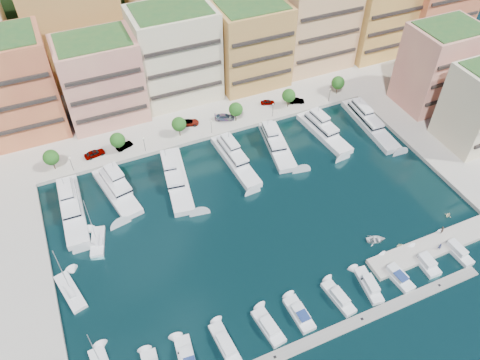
{
  "coord_description": "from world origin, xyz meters",
  "views": [
    {
      "loc": [
        -32.0,
        -60.55,
        79.21
      ],
      "look_at": [
        -2.29,
        7.23,
        6.0
      ],
      "focal_mm": 35.0,
      "sensor_mm": 36.0,
      "label": 1
    }
  ],
  "objects": [
    {
      "name": "yacht_1",
      "position": [
        -27.99,
        20.69,
        1.09
      ],
      "size": [
        8.35,
        18.67,
        7.3
      ],
      "color": "silver",
      "rests_on": "ground"
    },
    {
      "name": "tender_3",
      "position": [
        38.05,
        -16.42,
        0.43
      ],
      "size": [
        2.05,
        1.92,
        0.86
      ],
      "primitive_type": "imported",
      "rotation": [
        0.0,
        0.0,
        1.95
      ],
      "color": "beige",
      "rests_on": "ground"
    },
    {
      "name": "north_quay",
      "position": [
        0.0,
        62.0,
        0.0
      ],
      "size": [
        220.0,
        64.0,
        2.0
      ],
      "primitive_type": "cube",
      "color": "#9E998E",
      "rests_on": "ground"
    },
    {
      "name": "car_0",
      "position": [
        -30.16,
        34.39,
        1.86
      ],
      "size": [
        5.3,
        2.82,
        1.72
      ],
      "primitive_type": "imported",
      "rotation": [
        0.0,
        0.0,
        1.73
      ],
      "color": "gray",
      "rests_on": "north_quay"
    },
    {
      "name": "tree_4",
      "position": [
        24.0,
        33.5,
        4.74
      ],
      "size": [
        3.8,
        3.8,
        5.65
      ],
      "color": "#473323",
      "rests_on": "north_quay"
    },
    {
      "name": "apartment_6",
      "position": [
        64.0,
        49.99,
        12.31
      ],
      "size": [
        20.0,
        15.5,
        22.8
      ],
      "color": "#DDAC51",
      "rests_on": "north_quay"
    },
    {
      "name": "cruiser_6",
      "position": [
        11.22,
        -24.59,
        0.55
      ],
      "size": [
        3.44,
        8.56,
        2.55
      ],
      "color": "silver",
      "rests_on": "ground"
    },
    {
      "name": "tree_5",
      "position": [
        40.0,
        33.5,
        4.74
      ],
      "size": [
        3.8,
        3.8,
        5.65
      ],
      "color": "#473323",
      "rests_on": "north_quay"
    },
    {
      "name": "apartment_east_a",
      "position": [
        62.0,
        19.99,
        12.31
      ],
      "size": [
        18.0,
        14.5,
        22.8
      ],
      "color": "tan",
      "rests_on": "east_quay"
    },
    {
      "name": "lamppost_2",
      "position": [
        0.0,
        31.2,
        3.83
      ],
      "size": [
        0.3,
        0.3,
        4.2
      ],
      "color": "black",
      "rests_on": "north_quay"
    },
    {
      "name": "tree_0",
      "position": [
        -40.0,
        33.5,
        4.74
      ],
      "size": [
        3.8,
        3.8,
        5.65
      ],
      "color": "#473323",
      "rests_on": "north_quay"
    },
    {
      "name": "apartment_7",
      "position": [
        84.0,
        47.99,
        13.31
      ],
      "size": [
        22.0,
        16.5,
        24.8
      ],
      "color": "#D47B46",
      "rests_on": "north_quay"
    },
    {
      "name": "tree_3",
      "position": [
        8.0,
        33.5,
        4.74
      ],
      "size": [
        3.8,
        3.8,
        5.65
      ],
      "color": "#473323",
      "rests_on": "north_quay"
    },
    {
      "name": "cruiser_4",
      "position": [
        -4.2,
        -24.6,
        0.57
      ],
      "size": [
        3.06,
        7.72,
        2.66
      ],
      "color": "silver",
      "rests_on": "ground"
    },
    {
      "name": "cruiser_8",
      "position": [
        24.85,
        -24.58,
        0.55
      ],
      "size": [
        3.07,
        7.35,
        2.55
      ],
      "color": "silver",
      "rests_on": "ground"
    },
    {
      "name": "cruiser_7",
      "position": [
        17.48,
        -24.62,
        0.57
      ],
      "size": [
        3.54,
        9.04,
        2.66
      ],
      "color": "silver",
      "rests_on": "ground"
    },
    {
      "name": "apartment_5",
      "position": [
        42.0,
        51.99,
        14.31
      ],
      "size": [
        22.0,
        16.5,
        26.8
      ],
      "color": "tan",
      "rests_on": "north_quay"
    },
    {
      "name": "yacht_5",
      "position": [
        27.45,
        20.25,
        1.21
      ],
      "size": [
        6.45,
        19.46,
        7.3
      ],
      "color": "silver",
      "rests_on": "ground"
    },
    {
      "name": "cruiser_3",
      "position": [
        -10.57,
        -24.59,
        0.55
      ],
      "size": [
        3.67,
        8.17,
        2.55
      ],
      "color": "silver",
      "rests_on": "ground"
    },
    {
      "name": "tender_0",
      "position": [
        19.2,
        -15.68,
        0.43
      ],
      "size": [
        4.8,
        4.04,
        0.85
      ],
      "primitive_type": "imported",
      "rotation": [
        0.0,
        0.0,
        1.26
      ],
      "color": "silver",
      "rests_on": "ground"
    },
    {
      "name": "sailboat_2",
      "position": [
        -35.04,
        7.49,
        0.32
      ],
      "size": [
        4.53,
        8.21,
        13.2
      ],
      "color": "silver",
      "rests_on": "ground"
    },
    {
      "name": "ground",
      "position": [
        0.0,
        0.0,
        0.0
      ],
      "size": [
        400.0,
        400.0,
        0.0
      ],
      "primitive_type": "plane",
      "color": "black",
      "rests_on": "ground"
    },
    {
      "name": "lamppost_4",
      "position": [
        36.0,
        31.2,
        3.83
      ],
      "size": [
        0.3,
        0.3,
        4.2
      ],
      "color": "black",
      "rests_on": "north_quay"
    },
    {
      "name": "yacht_2",
      "position": [
        -14.0,
        18.98,
        1.21
      ],
      "size": [
        7.96,
        22.35,
        7.3
      ],
      "color": "silver",
      "rests_on": "ground"
    },
    {
      "name": "cruiser_5",
      "position": [
        4.32,
        -24.59,
        0.55
      ],
      "size": [
        3.3,
        8.29,
        2.55
      ],
      "color": "silver",
      "rests_on": "ground"
    },
    {
      "name": "car_2",
      "position": [
        -4.34,
        36.95,
        1.75
      ],
      "size": [
        5.91,
        4.05,
        1.5
      ],
      "primitive_type": "imported",
      "rotation": [
        0.0,
        0.0,
        1.25
      ],
      "color": "gray",
      "rests_on": "north_quay"
    },
    {
      "name": "hillside",
      "position": [
        0.0,
        110.0,
        0.0
      ],
      "size": [
        240.0,
        40.0,
        58.0
      ],
      "primitive_type": "cube",
      "color": "#223817",
      "rests_on": "ground"
    },
    {
      "name": "car_4",
      "position": [
        19.33,
        36.95,
        1.67
      ],
      "size": [
        4.24,
        2.74,
        1.34
      ],
      "primitive_type": "imported",
      "rotation": [
        0.0,
        0.0,
        1.25
      ],
      "color": "gray",
      "rests_on": "north_quay"
    },
    {
      "name": "yacht_4",
      "position": [
        13.63,
        20.28,
        1.09
      ],
      "size": [
        7.86,
        19.46,
        7.3
      ],
      "color": "silver",
      "rests_on": "ground"
    },
    {
      "name": "car_1",
      "position": [
        -22.57,
        34.42,
        1.72
      ],
      "size": [
        4.65,
        2.96,
        1.45
      ],
      "primitive_type": "imported",
      "rotation": [
        0.0,
        0.0,
        1.92
      ],
      "color": "gray",
      "rests_on": "north_quay"
    },
    {
      "name": "cruiser_9",
      "position": [
        32.63,
        -24.6,
        0.55
      ],
      "size": [
        2.75,
        8.89,
        2.55
      ],
      "color": "silver",
      "rests_on": "ground"
    },
    {
      "name": "apartment_3",
      "position": [
        -2.0,
        51.99,
        13.81
      ],
      "size": [
        22.0,
        16.5,
        25.8
      ],
      "color": "beige",
      "rests_on": "north_quay"
    },
    {
      "name": "cruiser_2",
      "position": [
        -19.04,
        -24.6,
        0.55
      ],
      "size": [
        3.22,
        9.13,
        2.55
      ],
      "color": "silver",
      "rests_on": "ground"
    },
    {
      "name": "car_5",
      "position": [
        27.17,
        34.12,
        1.71
      ],
      "size": [
        4.54,
        2.92,
        1.41
      ],
      "primitive_type": "imported",
      "rotation": [
        0.0,
        0.0,
        1.21
      ],
      "color": "gray",
      "rests_on": "north_quay"
    },
    {
      "name": "apartment_2",
      "position": [
        -23.0,
        49.99,
        12.31
      ],
      "size": [
        20.0,
        15.5,
        22.8
      ],
      "color": "tan",
      "rests_on": "north_quay"
    },
    {
      "name": "yacht_3",
      "position": [
        1.49,
        19.58,
        1.21
      ],
      "size": [
        5.36,
        20.79,
        7.3
      ],
      "color": "silver",
      "rests_on": "ground"
    },
    {
      "name": "apartment_1",
      "position": [
        -44.0,
        51.99,
        14.31
      ],
      "size": [
        20.0,
        16.5,
        26.8
      ],
      "color": "#D47B46",
      "rests_on": "north_quay"
    },
    {
      "name": "tender_1",
      "position": [
        22.93,
        -19.0,
        0.39
      ],
      "size": [
        1.67,
        1.5,
        0.78
      ],
      "primitive_type": "imported",
      "rotation": [
        0.0,
        0.0,
        1.41
      ],
      "color": "beige",
      "rests_on": "ground"
    },
    {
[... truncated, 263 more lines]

